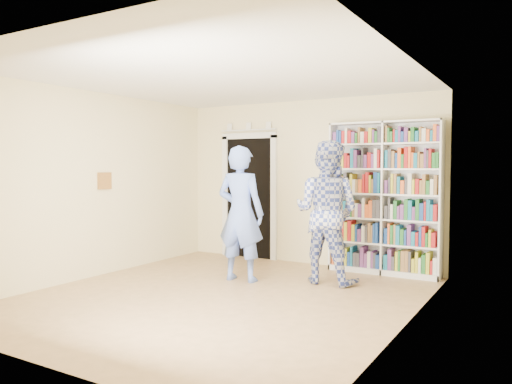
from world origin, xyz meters
TOP-DOWN VIEW (x-y plane):
  - floor at (0.00, 0.00)m, footprint 5.00×5.00m
  - ceiling at (0.00, 0.00)m, footprint 5.00×5.00m
  - wall_back at (0.00, 2.50)m, footprint 4.50×0.00m
  - wall_left at (-2.25, 0.00)m, footprint 0.00×5.00m
  - wall_right at (2.25, 0.00)m, footprint 0.00×5.00m
  - bookshelf at (1.35, 2.34)m, footprint 1.66×0.31m
  - doorway at (-1.10, 2.48)m, footprint 1.10×0.08m
  - wall_art at (-2.23, 0.20)m, footprint 0.03×0.25m
  - man_blue at (-0.26, 0.87)m, footprint 0.73×0.51m
  - man_plaid at (0.82, 1.39)m, footprint 0.98×0.77m
  - paper_sheet at (0.92, 1.15)m, footprint 0.19×0.11m

SIDE VIEW (x-z plane):
  - floor at x=0.00m, z-range 0.00..0.00m
  - man_blue at x=-0.26m, z-range 0.00..1.90m
  - man_plaid at x=0.82m, z-range 0.00..1.97m
  - paper_sheet at x=0.92m, z-range 0.85..1.15m
  - bookshelf at x=1.35m, z-range 0.01..2.29m
  - doorway at x=-1.10m, z-range -0.04..2.39m
  - wall_back at x=0.00m, z-range -0.90..3.60m
  - wall_left at x=-2.25m, z-range -1.15..3.85m
  - wall_right at x=2.25m, z-range -1.15..3.85m
  - wall_art at x=-2.23m, z-range 1.27..1.52m
  - ceiling at x=0.00m, z-range 2.70..2.70m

